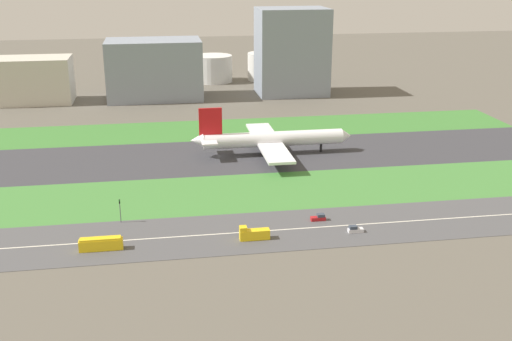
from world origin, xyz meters
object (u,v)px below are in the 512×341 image
Objects in this scene: fuel_tank_west at (213,68)px; car_2 at (355,229)px; hangar_building at (154,69)px; office_tower at (292,52)px; bus_0 at (101,244)px; traffic_light at (120,209)px; truck_0 at (254,234)px; fuel_tank_centre at (266,66)px; car_1 at (319,218)px; terminal_building at (30,80)px; airliner at (269,139)px.

car_2 is at bearing -85.71° from fuel_tank_west.
hangar_building is 77.95m from office_tower.
bus_0 is 1.61× the size of traffic_light.
hangar_building is 2.12× the size of fuel_tank_west.
bus_0 is at bearing -94.91° from hangar_building.
car_2 is 0.61× the size of traffic_light.
truck_0 is at bearing 180.00° from bus_0.
office_tower is at bearing 62.76° from traffic_light.
bus_0 is 252.61m from fuel_tank_centre.
car_1 is at bearing -99.71° from office_tower.
truck_0 is 0.36× the size of fuel_tank_centre.
terminal_building is at bearing 121.74° from car_1.
airliner is at bearing 92.17° from car_1.
terminal_building is 1.79× the size of fuel_tank_west.
traffic_light is at bearing -117.24° from office_tower.
car_2 is 227.03m from terminal_building.
traffic_light is 234.15m from fuel_tank_centre.
car_1 is at bearing -96.11° from fuel_tank_centre.
truck_0 is 0.35× the size of fuel_tank_west.
fuel_tank_west is at bearing 77.46° from traffic_light.
bus_0 is at bearing -170.96° from car_1.
office_tower reaches higher than hangar_building.
airliner is 14.77× the size of car_1.
car_1 is 23.58m from truck_0.
fuel_tank_west is (36.65, 45.00, -7.92)m from hangar_building.
bus_0 is 0.24× the size of office_tower.
terminal_building is at bearing 180.00° from office_tower.
traffic_light is (-66.47, 17.99, 3.37)m from car_2.
car_2 is 0.19× the size of fuel_tank_centre.
terminal_building is (-110.02, 114.00, 5.92)m from airliner.
hangar_building is at bearing 0.00° from terminal_building.
truck_0 is 41.31m from traffic_light.
fuel_tank_west is at bearing -92.80° from truck_0.
bus_0 is at bearing -102.64° from fuel_tank_west.
fuel_tank_centre is (45.62, 237.00, 6.96)m from truck_0.
car_2 is 70.91m from bus_0.
traffic_light is 224.39m from fuel_tank_west.
truck_0 is 241.45m from fuel_tank_centre.
car_1 is 0.38× the size of bus_0.
fuel_tank_west reaches higher than traffic_light.
airliner is at bearing -46.02° from terminal_building.
car_1 is at bearing -170.96° from bus_0.
car_2 is at bearing -96.87° from office_tower.
office_tower is at bearing -105.29° from truck_0.
office_tower is at bearing -96.87° from car_2.
car_2 is 200.15m from hangar_building.
fuel_tank_centre reaches higher than traffic_light.
bus_0 is 214.95m from office_tower.
terminal_building is 0.90× the size of office_tower.
fuel_tank_west is (-7.16, 159.00, 2.04)m from airliner.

